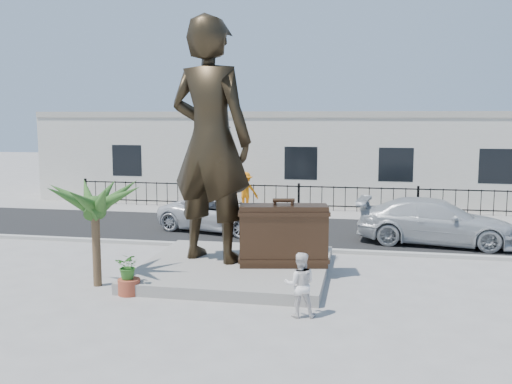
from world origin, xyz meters
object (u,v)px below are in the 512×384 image
statue (210,141)px  car_white (221,214)px  suitcase (283,235)px  tourist (300,285)px

statue → car_white: 6.45m
statue → car_white: (-1.14, 5.54, -3.09)m
car_white → statue: bearing=-154.2°
suitcase → tourist: suitcase is taller
suitcase → tourist: bearing=-86.0°
suitcase → car_white: (-3.31, 5.82, -0.47)m
suitcase → car_white: suitcase is taller
suitcase → car_white: 6.71m
statue → tourist: bearing=147.0°
car_white → tourist: bearing=-141.2°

